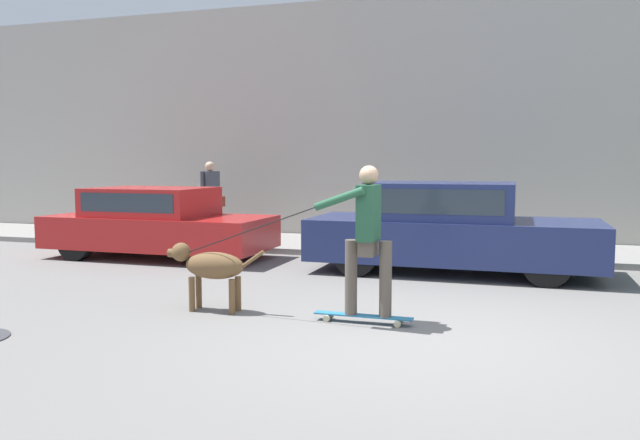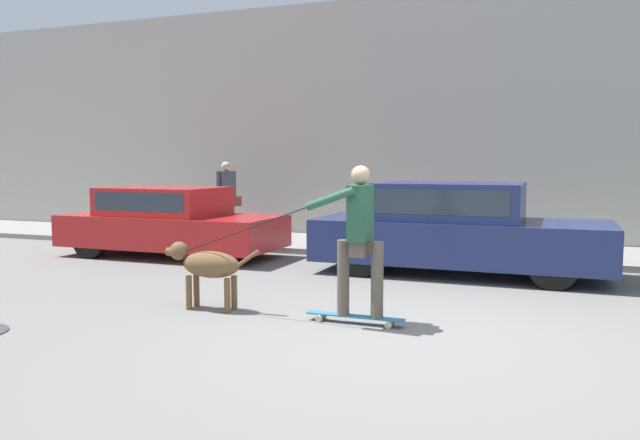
# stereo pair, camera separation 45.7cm
# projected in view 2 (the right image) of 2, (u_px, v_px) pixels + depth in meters

# --- Properties ---
(ground_plane) EXTENTS (36.00, 36.00, 0.00)m
(ground_plane) POSITION_uv_depth(u_px,v_px,m) (402.00, 339.00, 5.94)
(ground_plane) COLOR slate
(back_wall) EXTENTS (32.00, 0.30, 5.11)m
(back_wall) POSITION_uv_depth(u_px,v_px,m) (487.00, 118.00, 12.51)
(back_wall) COLOR #ADA89E
(back_wall) RESTS_ON ground_plane
(sidewalk_curb) EXTENTS (30.00, 2.42, 0.10)m
(sidewalk_curb) POSITION_uv_depth(u_px,v_px,m) (476.00, 251.00, 11.45)
(sidewalk_curb) COLOR gray
(sidewalk_curb) RESTS_ON ground_plane
(parked_car_0) EXTENTS (3.94, 1.69, 1.24)m
(parked_car_0) POSITION_uv_depth(u_px,v_px,m) (170.00, 223.00, 11.11)
(parked_car_0) COLOR black
(parked_car_0) RESTS_ON ground_plane
(parked_car_1) EXTENTS (4.30, 1.72, 1.37)m
(parked_car_1) POSITION_uv_depth(u_px,v_px,m) (457.00, 231.00, 9.34)
(parked_car_1) COLOR black
(parked_car_1) RESTS_ON ground_plane
(dog) EXTENTS (1.17, 0.32, 0.77)m
(dog) POSITION_uv_depth(u_px,v_px,m) (207.00, 265.00, 7.09)
(dog) COLOR brown
(dog) RESTS_ON ground_plane
(skateboarder) EXTENTS (2.66, 0.53, 1.65)m
(skateboarder) POSITION_uv_depth(u_px,v_px,m) (359.00, 234.00, 6.40)
(skateboarder) COLOR beige
(skateboarder) RESTS_ON ground_plane
(pedestrian_with_bag) EXTENTS (0.35, 0.61, 1.59)m
(pedestrian_with_bag) POSITION_uv_depth(u_px,v_px,m) (227.00, 194.00, 13.55)
(pedestrian_with_bag) COLOR brown
(pedestrian_with_bag) RESTS_ON sidewalk_curb
(fire_hydrant) EXTENTS (0.18, 0.18, 0.70)m
(fire_hydrant) POSITION_uv_depth(u_px,v_px,m) (103.00, 227.00, 12.59)
(fire_hydrant) COLOR red
(fire_hydrant) RESTS_ON ground_plane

